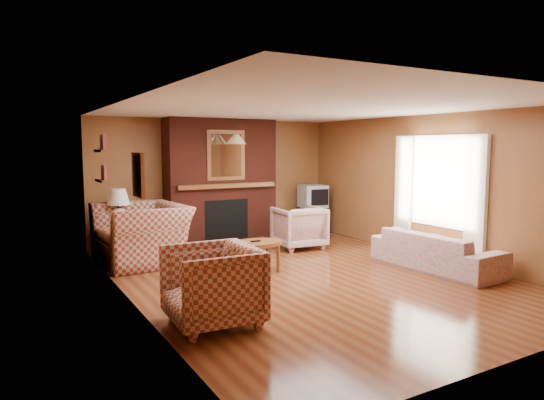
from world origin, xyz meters
TOP-DOWN VIEW (x-y plane):
  - floor at (0.00, 0.00)m, footprint 6.50×6.50m
  - ceiling at (0.00, 0.00)m, footprint 6.50×6.50m
  - wall_back at (0.00, 3.25)m, footprint 6.50×0.00m
  - wall_front at (0.00, -3.25)m, footprint 6.50×0.00m
  - wall_left at (-2.50, 0.00)m, footprint 0.00×6.50m
  - wall_right at (2.50, 0.00)m, footprint 0.00×6.50m
  - fireplace at (0.00, 2.98)m, footprint 2.20×0.82m
  - window_right at (2.45, -0.20)m, footprint 0.10×1.85m
  - bookshelf at (-2.44, 1.90)m, footprint 0.09×0.55m
  - botanical_print at (-2.47, -0.30)m, footprint 0.05×0.40m
  - pendant_light at (0.00, 2.30)m, footprint 0.36×0.36m
  - plaid_loveseat at (-1.85, 1.98)m, footprint 1.38×1.55m
  - plaid_armchair at (-1.95, -1.13)m, footprint 0.97×0.95m
  - floral_sofa at (1.90, -0.69)m, footprint 0.86×2.02m
  - floral_armchair at (0.97, 1.68)m, footprint 0.92×0.94m
  - coffee_table at (-0.55, 0.54)m, footprint 0.86×0.53m
  - side_table at (-2.10, 2.45)m, footprint 0.45×0.45m
  - table_lamp at (-2.10, 2.45)m, footprint 0.38×0.38m
  - tv_stand at (2.05, 2.80)m, footprint 0.52×0.48m
  - crt_tv at (2.05, 2.79)m, footprint 0.58×0.58m

SIDE VIEW (x-z plane):
  - floor at x=0.00m, z-range 0.00..0.00m
  - side_table at x=-2.10m, z-range 0.00..0.55m
  - tv_stand at x=2.05m, z-range 0.00..0.57m
  - floral_sofa at x=1.90m, z-range 0.00..0.58m
  - floral_armchair at x=0.97m, z-range 0.00..0.77m
  - coffee_table at x=-0.55m, z-range 0.16..0.64m
  - plaid_armchair at x=-1.95m, z-range 0.00..0.84m
  - plaid_loveseat at x=-1.85m, z-range 0.00..0.94m
  - crt_tv at x=2.05m, z-range 0.57..1.04m
  - table_lamp at x=-2.10m, z-range 0.59..1.21m
  - window_right at x=2.45m, z-range 0.13..2.13m
  - fireplace at x=0.00m, z-range -0.02..2.38m
  - wall_back at x=0.00m, z-range -2.05..4.45m
  - wall_front at x=0.00m, z-range -2.05..4.45m
  - wall_left at x=-2.50m, z-range -2.05..4.45m
  - wall_right at x=2.50m, z-range -2.05..4.45m
  - botanical_print at x=-2.47m, z-range 1.30..1.80m
  - bookshelf at x=-2.44m, z-range 1.31..2.02m
  - pendant_light at x=0.00m, z-range 1.76..2.24m
  - ceiling at x=0.00m, z-range 2.40..2.40m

